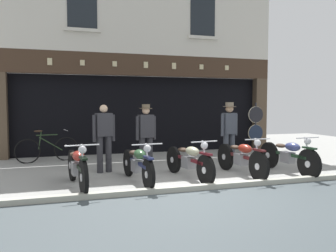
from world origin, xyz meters
The scene contains 14 objects.
ground centered at (0.00, -0.98, -0.04)m, with size 21.30×22.00×0.18m.
shop_facade centered at (0.00, 7.02, 1.69)m, with size 9.60×4.42×6.18m.
motorcycle_left centered at (-2.35, 0.95, 0.43)m, with size 0.62×2.00×0.93m.
motorcycle_center_left centered at (-1.11, 1.01, 0.42)m, with size 0.62×2.04×0.90m.
motorcycle_center centered at (0.06, 1.05, 0.42)m, with size 0.62×2.06×0.92m.
motorcycle_center_right centered at (1.34, 1.01, 0.43)m, with size 0.62×2.07×0.93m.
motorcycle_right centered at (2.54, 0.90, 0.44)m, with size 0.62×2.07×0.93m.
salesman_left centered at (-1.67, 2.31, 0.91)m, with size 0.55×0.30×1.65m.
shopkeeper_center centered at (-0.54, 2.66, 0.92)m, with size 0.55×0.34×1.66m.
salesman_right centered at (1.85, 2.61, 0.96)m, with size 0.55×0.37×1.71m.
tyre_sign_pole centered at (3.50, 3.90, 0.99)m, with size 0.55×0.06×1.71m.
advert_board_near centered at (-2.29, 5.40, 1.69)m, with size 0.71×0.03×0.97m.
advert_board_far centered at (-3.47, 5.40, 1.60)m, with size 0.70×0.03×1.10m.
leaning_bicycle centered at (-3.08, 4.32, 0.38)m, with size 1.74×0.56×0.94m.
Camera 1 is at (-2.56, -5.87, 1.66)m, focal length 35.85 mm.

